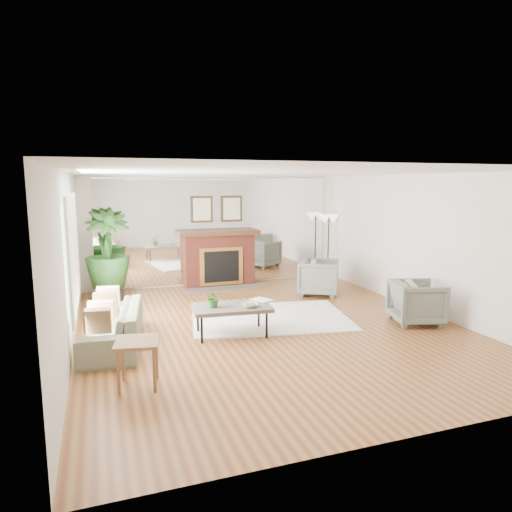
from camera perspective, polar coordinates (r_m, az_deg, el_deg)
name	(u,v)px	position (r m, az deg, el deg)	size (l,w,h in m)	color
ground	(270,327)	(7.57, 1.77, -8.86)	(7.00, 7.00, 0.00)	brown
wall_left	(69,262)	(6.82, -22.35, -0.73)	(0.02, 7.00, 2.50)	white
wall_right	(425,244)	(8.80, 20.33, 1.45)	(0.02, 7.00, 2.50)	white
wall_back	(216,231)	(10.59, -4.97, 3.19)	(6.00, 0.02, 2.50)	white
mirror_panel	(217,231)	(10.57, -4.94, 3.18)	(5.40, 0.04, 2.40)	silver
window_panel	(72,251)	(7.20, -22.00, 0.58)	(0.04, 2.40, 1.50)	#B2E09E
fireplace	(219,257)	(10.44, -4.61, -0.15)	(1.85, 0.83, 2.05)	maroon
area_rug	(270,318)	(8.03, 1.74, -7.70)	(2.66, 1.90, 0.03)	white
coffee_table	(232,308)	(7.05, -3.07, -6.54)	(1.24, 0.80, 0.47)	#5D5149
sofa	(113,326)	(7.02, -17.43, -8.32)	(1.94, 0.76, 0.57)	gray
armchair_back	(319,277)	(9.68, 7.84, -2.65)	(0.80, 0.83, 0.75)	gray
armchair_front	(417,302)	(8.13, 19.45, -5.48)	(0.77, 0.79, 0.72)	gray
side_table	(137,348)	(5.50, -14.60, -11.06)	(0.57, 0.57, 0.56)	brown
potted_ficus	(108,253)	(9.51, -18.06, 0.40)	(1.03, 1.03, 1.81)	black
floor_lamp	(329,224)	(11.19, 9.08, 3.96)	(0.52, 0.29, 1.58)	black
tabletop_plant	(214,298)	(6.96, -5.33, -5.20)	(0.26, 0.23, 0.29)	#316023
fruit_bowl	(249,305)	(6.95, -0.82, -6.18)	(0.24, 0.24, 0.06)	brown
book	(257,302)	(7.23, 0.08, -5.71)	(0.24, 0.32, 0.02)	brown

